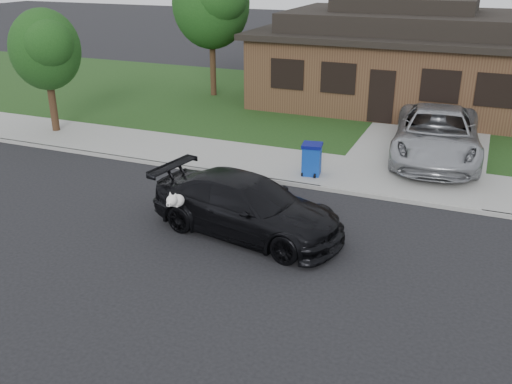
% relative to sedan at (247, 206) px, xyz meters
% --- Properties ---
extents(ground, '(120.00, 120.00, 0.00)m').
position_rel_sedan_xyz_m(ground, '(-2.85, -0.06, -0.73)').
color(ground, black).
rests_on(ground, ground).
extents(sidewalk, '(60.00, 3.00, 0.12)m').
position_rel_sedan_xyz_m(sidewalk, '(-2.85, 4.94, -0.67)').
color(sidewalk, gray).
rests_on(sidewalk, ground).
extents(curb, '(60.00, 0.12, 0.12)m').
position_rel_sedan_xyz_m(curb, '(-2.85, 3.44, -0.67)').
color(curb, gray).
rests_on(curb, ground).
extents(lawn, '(60.00, 13.00, 0.13)m').
position_rel_sedan_xyz_m(lawn, '(-2.85, 12.94, -0.66)').
color(lawn, '#193814').
rests_on(lawn, ground).
extents(driveway, '(4.50, 13.00, 0.14)m').
position_rel_sedan_xyz_m(driveway, '(3.15, 9.94, -0.66)').
color(driveway, gray).
rests_on(driveway, ground).
extents(sedan, '(5.28, 2.86, 1.45)m').
position_rel_sedan_xyz_m(sedan, '(0.00, 0.00, 0.00)').
color(sedan, black).
rests_on(sedan, ground).
extents(minivan, '(3.26, 6.14, 1.64)m').
position_rel_sedan_xyz_m(minivan, '(3.72, 7.29, 0.23)').
color(minivan, '#A0A2A7').
rests_on(minivan, driveway).
extents(recycling_bin, '(0.68, 0.69, 1.00)m').
position_rel_sedan_xyz_m(recycling_bin, '(0.34, 4.28, -0.10)').
color(recycling_bin, '#0E39A1').
rests_on(recycling_bin, sidewalk).
extents(house, '(12.60, 8.60, 4.65)m').
position_rel_sedan_xyz_m(house, '(1.15, 14.93, 1.41)').
color(house, '#422B1C').
rests_on(house, ground).
extents(tree_0, '(3.78, 3.60, 6.34)m').
position_rel_sedan_xyz_m(tree_0, '(-7.19, 12.81, 3.75)').
color(tree_0, '#332114').
rests_on(tree_0, ground).
extents(tree_2, '(2.73, 2.60, 4.59)m').
position_rel_sedan_xyz_m(tree_2, '(-10.23, 5.05, 2.54)').
color(tree_2, '#332114').
rests_on(tree_2, ground).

